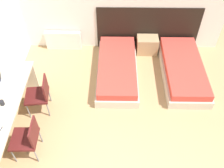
% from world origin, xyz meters
% --- Properties ---
extents(headboard_panel, '(2.51, 0.03, 1.13)m').
position_xyz_m(headboard_panel, '(0.86, 4.18, 0.57)').
color(headboard_panel, black).
rests_on(headboard_panel, ground_plane).
extents(bed_near_window, '(0.91, 2.03, 0.36)m').
position_xyz_m(bed_near_window, '(0.11, 3.14, 0.18)').
color(bed_near_window, beige).
rests_on(bed_near_window, ground_plane).
extents(bed_near_door, '(0.91, 2.03, 0.36)m').
position_xyz_m(bed_near_door, '(1.61, 3.14, 0.18)').
color(bed_near_door, beige).
rests_on(bed_near_door, ground_plane).
extents(nightstand, '(0.52, 0.35, 0.44)m').
position_xyz_m(nightstand, '(0.86, 3.97, 0.22)').
color(nightstand, tan).
rests_on(nightstand, ground_plane).
extents(radiator, '(0.89, 0.12, 0.50)m').
position_xyz_m(radiator, '(-1.27, 4.10, 0.25)').
color(radiator, silver).
rests_on(radiator, ground_plane).
extents(desk, '(0.59, 2.20, 0.76)m').
position_xyz_m(desk, '(-1.88, 1.61, 0.60)').
color(desk, beige).
rests_on(desk, ground_plane).
extents(chair_near_laptop, '(0.49, 0.49, 0.83)m').
position_xyz_m(chair_near_laptop, '(-1.40, 2.10, 0.47)').
color(chair_near_laptop, '#511919').
rests_on(chair_near_laptop, ground_plane).
extents(chair_near_notebook, '(0.45, 0.45, 0.83)m').
position_xyz_m(chair_near_notebook, '(-1.40, 1.13, 0.47)').
color(chair_near_notebook, '#511919').
rests_on(chair_near_notebook, ground_plane).
extents(laptop, '(0.34, 0.25, 0.33)m').
position_xyz_m(laptop, '(-1.95, 2.10, 0.83)').
color(laptop, silver).
rests_on(laptop, desk).
extents(mug, '(0.08, 0.08, 0.09)m').
position_xyz_m(mug, '(-1.86, 1.60, 0.81)').
color(mug, black).
rests_on(mug, desk).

